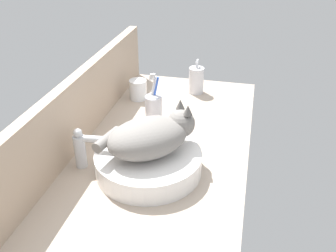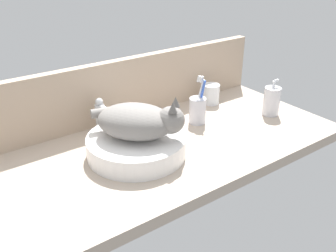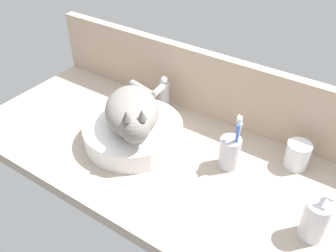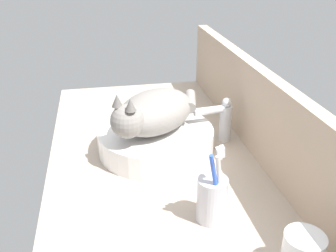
# 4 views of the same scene
# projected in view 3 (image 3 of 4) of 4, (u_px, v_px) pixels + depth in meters

# --- Properties ---
(ground_plane) EXTENTS (1.31, 0.60, 0.04)m
(ground_plane) POSITION_uv_depth(u_px,v_px,m) (159.00, 156.00, 1.22)
(ground_plane) COLOR #B2A08E
(backsplash_panel) EXTENTS (1.31, 0.04, 0.24)m
(backsplash_panel) POSITION_uv_depth(u_px,v_px,m) (204.00, 83.00, 1.33)
(backsplash_panel) COLOR tan
(backsplash_panel) RESTS_ON ground_plane
(sink_basin) EXTENTS (0.33, 0.33, 0.07)m
(sink_basin) POSITION_uv_depth(u_px,v_px,m) (134.00, 132.00, 1.24)
(sink_basin) COLOR white
(sink_basin) RESTS_ON ground_plane
(cat) EXTENTS (0.29, 0.30, 0.14)m
(cat) POSITION_uv_depth(u_px,v_px,m) (133.00, 111.00, 1.18)
(cat) COLOR gray
(cat) RESTS_ON sink_basin
(faucet) EXTENTS (0.04, 0.12, 0.14)m
(faucet) POSITION_uv_depth(u_px,v_px,m) (163.00, 93.00, 1.36)
(faucet) COLOR silver
(faucet) RESTS_ON ground_plane
(soap_dispenser) EXTENTS (0.07, 0.07, 0.15)m
(soap_dispenser) POSITION_uv_depth(u_px,v_px,m) (315.00, 220.00, 0.92)
(soap_dispenser) COLOR silver
(soap_dispenser) RESTS_ON ground_plane
(toothbrush_cup) EXTENTS (0.06, 0.06, 0.19)m
(toothbrush_cup) POSITION_uv_depth(u_px,v_px,m) (230.00, 152.00, 1.13)
(toothbrush_cup) COLOR silver
(toothbrush_cup) RESTS_ON ground_plane
(water_glass) EXTENTS (0.07, 0.07, 0.08)m
(water_glass) POSITION_uv_depth(u_px,v_px,m) (297.00, 156.00, 1.14)
(water_glass) COLOR white
(water_glass) RESTS_ON ground_plane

